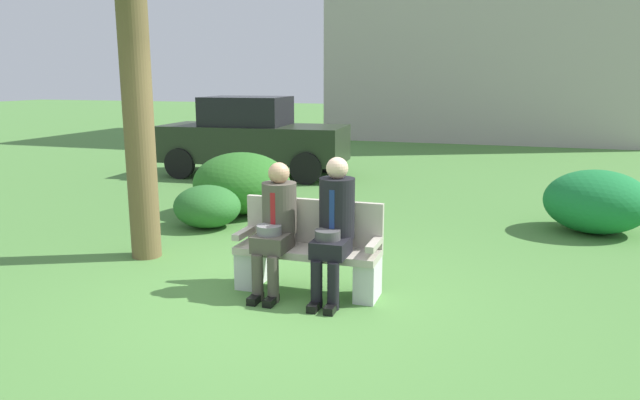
# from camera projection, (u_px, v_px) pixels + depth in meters

# --- Properties ---
(ground_plane) EXTENTS (80.00, 80.00, 0.00)m
(ground_plane) POSITION_uv_depth(u_px,v_px,m) (276.00, 299.00, 5.64)
(ground_plane) COLOR #4E833C
(park_bench) EXTENTS (1.42, 0.44, 0.90)m
(park_bench) POSITION_uv_depth(u_px,v_px,m) (309.00, 251.00, 5.80)
(park_bench) COLOR #B7AD9E
(park_bench) RESTS_ON ground
(seated_man_left) EXTENTS (0.34, 0.72, 1.28)m
(seated_man_left) POSITION_uv_depth(u_px,v_px,m) (276.00, 221.00, 5.71)
(seated_man_left) COLOR #4C473D
(seated_man_left) RESTS_ON ground
(seated_man_right) EXTENTS (0.34, 0.72, 1.36)m
(seated_man_right) POSITION_uv_depth(u_px,v_px,m) (334.00, 222.00, 5.53)
(seated_man_right) COLOR black
(seated_man_right) RESTS_ON ground
(shrub_near_bench) EXTENTS (0.96, 0.88, 0.60)m
(shrub_near_bench) POSITION_uv_depth(u_px,v_px,m) (207.00, 206.00, 8.27)
(shrub_near_bench) COLOR #2B6B2B
(shrub_near_bench) RESTS_ON ground
(shrub_mid_lawn) EXTENTS (1.52, 1.39, 0.95)m
(shrub_mid_lawn) POSITION_uv_depth(u_px,v_px,m) (242.00, 183.00, 9.10)
(shrub_mid_lawn) COLOR #2D7025
(shrub_mid_lawn) RESTS_ON ground
(shrub_far_lawn) EXTENTS (1.38, 1.26, 0.86)m
(shrub_far_lawn) POSITION_uv_depth(u_px,v_px,m) (596.00, 202.00, 7.98)
(shrub_far_lawn) COLOR #1B7837
(shrub_far_lawn) RESTS_ON ground
(parked_car_near) EXTENTS (4.00, 1.93, 1.68)m
(parked_car_near) POSITION_uv_depth(u_px,v_px,m) (252.00, 137.00, 12.54)
(parked_car_near) COLOR #232D1E
(parked_car_near) RESTS_ON ground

